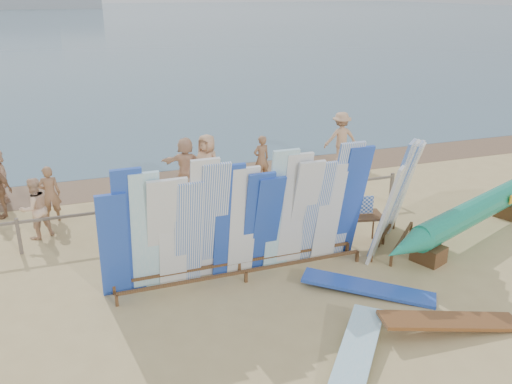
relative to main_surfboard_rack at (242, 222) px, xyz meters
name	(u,v)px	position (x,y,z in m)	size (l,w,h in m)	color
ground	(219,287)	(-0.60, -0.24, -1.30)	(160.00, 160.00, 0.00)	tan
ocean	(71,16)	(-0.60, 127.76, -1.30)	(320.00, 240.00, 0.02)	#446479
wet_sand_strip	(161,180)	(-0.60, 6.96, -1.30)	(40.00, 2.60, 0.01)	brown
fence	(187,208)	(-0.60, 2.76, -0.67)	(12.08, 0.08, 0.90)	#6E6053
main_surfboard_rack	(242,222)	(0.00, 0.00, 0.00)	(5.76, 0.95, 2.89)	brown
side_surfboard_rack	(397,198)	(3.87, 0.25, -0.04)	(2.20, 2.13, 2.81)	brown
outrigger_canoe	(474,213)	(6.03, 0.05, -0.64)	(6.88, 3.34, 1.02)	brown
vendor_table	(361,228)	(3.22, 0.62, -0.88)	(1.05, 0.84, 1.25)	brown
flat_board_c	(450,330)	(2.98, -3.10, -1.30)	(0.56, 2.70, 0.07)	brown
flat_board_b	(354,366)	(0.84, -3.41, -1.30)	(0.56, 2.70, 0.07)	#97D8F2
flat_board_d	(367,292)	(2.23, -1.43, -1.30)	(0.56, 2.70, 0.07)	blue
beach_chair_left	(188,208)	(-0.40, 3.64, -1.04)	(0.62, 0.64, 0.90)	#B21813
beach_chair_right	(229,200)	(0.83, 3.89, -1.06)	(0.72, 0.72, 0.81)	#B21813
stroller	(271,196)	(1.93, 3.44, -0.90)	(0.59, 0.78, 0.99)	#B21813
beachgoer_7	(261,159)	(2.45, 5.68, -0.53)	(0.56, 0.31, 1.54)	#8C6042
beachgoer_5	(186,165)	(0.00, 5.66, -0.45)	(1.58, 0.51, 1.70)	beige
beachgoer_2	(35,208)	(-4.23, 3.59, -0.52)	(0.76, 0.36, 1.56)	beige
beachgoer_9	(341,138)	(5.77, 6.66, -0.37)	(1.20, 0.49, 1.85)	tan
beachgoer_1	(50,194)	(-3.90, 4.60, -0.53)	(0.56, 0.31, 1.53)	#8C6042
beachgoer_6	(207,165)	(0.55, 5.16, -0.37)	(0.91, 0.44, 1.87)	tan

